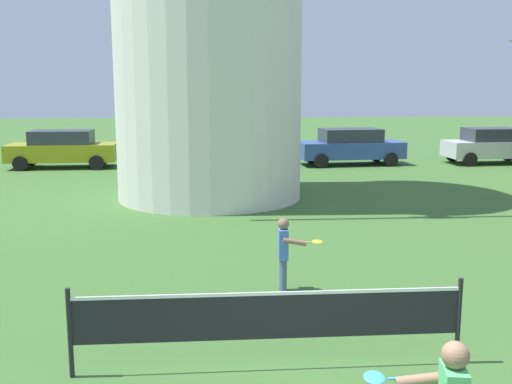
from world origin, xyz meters
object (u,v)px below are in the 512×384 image
(player_far, at_px, (285,250))
(parked_car_green, at_px, (214,147))
(parked_car_mustard, at_px, (62,148))
(parked_car_silver, at_px, (490,145))
(tennis_net, at_px, (269,317))
(parked_car_blue, at_px, (350,146))

(player_far, distance_m, parked_car_green, 15.91)
(parked_car_mustard, distance_m, parked_car_silver, 18.43)
(tennis_net, bearing_deg, player_far, 79.06)
(parked_car_silver, bearing_deg, parked_car_green, -179.95)
(tennis_net, xyz_separation_m, parked_car_silver, (11.65, 18.67, 0.13))
(parked_car_green, height_order, parked_car_blue, same)
(player_far, distance_m, parked_car_blue, 16.70)
(player_far, relative_size, parked_car_silver, 0.32)
(tennis_net, xyz_separation_m, parked_car_green, (-0.48, 18.66, 0.12))
(player_far, xyz_separation_m, parked_car_silver, (11.11, 15.89, 0.09))
(player_far, distance_m, parked_car_silver, 19.39)
(parked_car_mustard, bearing_deg, player_far, -65.36)
(tennis_net, height_order, parked_car_green, parked_car_green)
(parked_car_green, bearing_deg, parked_car_mustard, 179.26)
(tennis_net, distance_m, parked_car_blue, 19.52)
(parked_car_green, distance_m, parked_car_blue, 5.89)
(parked_car_mustard, distance_m, parked_car_blue, 12.19)
(parked_car_silver, bearing_deg, parked_car_blue, 179.22)
(tennis_net, xyz_separation_m, parked_car_mustard, (-6.79, 18.74, 0.13))
(tennis_net, bearing_deg, parked_car_blue, 73.91)
(parked_car_green, xyz_separation_m, parked_car_blue, (5.89, 0.09, 0.00))
(player_far, xyz_separation_m, parked_car_green, (-1.01, 15.88, 0.09))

